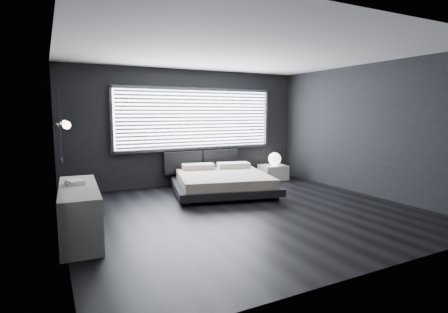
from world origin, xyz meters
TOP-DOWN VIEW (x-y plane):
  - room at (0.00, 0.00)m, footprint 6.04×6.00m
  - window at (0.20, 2.70)m, footprint 4.14×0.09m
  - headboard at (0.30, 2.64)m, footprint 1.96×0.16m
  - sconce_near at (-2.88, 0.05)m, footprint 0.18×0.11m
  - sconce_far at (-2.88, 0.65)m, footprint 0.18×0.11m
  - wall_art_upper at (-2.98, -0.55)m, footprint 0.01×0.48m
  - wall_art_lower at (-2.98, -0.30)m, footprint 0.01×0.48m
  - bed at (0.31, 1.52)m, footprint 2.56×2.49m
  - nightstand at (2.19, 2.24)m, footprint 0.70×0.60m
  - orb_lamp at (2.22, 2.24)m, footprint 0.33×0.33m
  - dresser at (-2.78, -0.03)m, footprint 0.63×1.86m
  - book_stack at (-2.81, 0.15)m, footprint 0.27×0.35m

SIDE VIEW (x-z plane):
  - nightstand at x=2.19m, z-range 0.00..0.38m
  - bed at x=0.31m, z-range -0.02..0.53m
  - dresser at x=-2.78m, z-range 0.00..0.73m
  - orb_lamp at x=2.22m, z-range 0.38..0.72m
  - headboard at x=0.30m, z-range 0.31..0.83m
  - book_stack at x=-2.81m, z-range 0.73..0.80m
  - wall_art_lower at x=-2.98m, z-range 1.14..1.62m
  - room at x=0.00m, z-range 0.00..2.80m
  - sconce_near at x=-2.88m, z-range 1.55..1.66m
  - sconce_far at x=-2.88m, z-range 1.55..1.66m
  - window at x=0.20m, z-range 0.85..2.37m
  - wall_art_upper at x=-2.98m, z-range 1.61..2.09m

